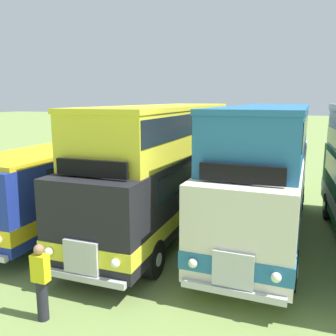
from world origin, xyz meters
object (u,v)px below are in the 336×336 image
bus_first_in_row (80,174)px  bus_third_in_row (266,165)px  bus_second_in_row (164,161)px  marshal_person (41,282)px

bus_first_in_row → bus_third_in_row: size_ratio=0.97×
bus_second_in_row → bus_third_in_row: bearing=8.2°
bus_third_in_row → marshal_person: size_ratio=6.25×
bus_second_in_row → marshal_person: bearing=-94.0°
bus_first_in_row → marshal_person: 7.12m
bus_first_in_row → marshal_person: bus_first_in_row is taller
bus_first_in_row → bus_second_in_row: (3.57, 0.07, 0.72)m
bus_third_in_row → marshal_person: bus_third_in_row is taller
bus_first_in_row → bus_second_in_row: size_ratio=0.96×
bus_third_in_row → marshal_person: (-4.02, -6.93, -1.58)m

